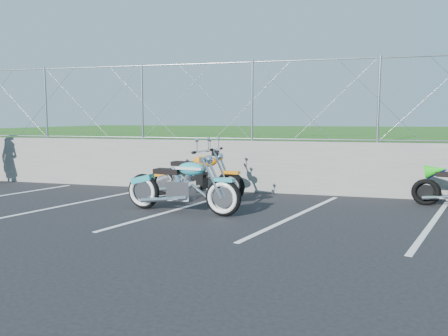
# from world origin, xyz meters

# --- Properties ---
(ground) EXTENTS (90.00, 90.00, 0.00)m
(ground) POSITION_xyz_m (0.00, 0.00, 0.00)
(ground) COLOR black
(ground) RESTS_ON ground
(retaining_wall) EXTENTS (30.00, 0.22, 1.30)m
(retaining_wall) POSITION_xyz_m (0.00, 3.50, 0.65)
(retaining_wall) COLOR slate
(retaining_wall) RESTS_ON ground
(grass_field) EXTENTS (30.00, 20.00, 1.30)m
(grass_field) POSITION_xyz_m (0.00, 13.50, 0.65)
(grass_field) COLOR #1E4F15
(grass_field) RESTS_ON ground
(chain_link_fence) EXTENTS (28.00, 0.03, 2.00)m
(chain_link_fence) POSITION_xyz_m (0.00, 3.50, 2.30)
(chain_link_fence) COLOR gray
(chain_link_fence) RESTS_ON retaining_wall
(parking_lines) EXTENTS (18.29, 4.31, 0.01)m
(parking_lines) POSITION_xyz_m (1.20, 1.00, 0.00)
(parking_lines) COLOR silver
(parking_lines) RESTS_ON ground
(cruiser_turquoise) EXTENTS (2.51, 0.79, 1.25)m
(cruiser_turquoise) POSITION_xyz_m (0.19, 0.68, 0.50)
(cruiser_turquoise) COLOR black
(cruiser_turquoise) RESTS_ON ground
(naked_orange) EXTENTS (2.37, 0.80, 1.18)m
(naked_orange) POSITION_xyz_m (0.02, 2.09, 0.50)
(naked_orange) COLOR black
(naked_orange) RESTS_ON ground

